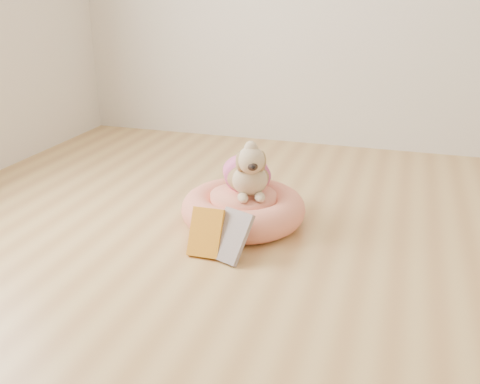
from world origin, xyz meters
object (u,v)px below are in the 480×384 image
(dog, at_px, (248,163))
(book_yellow, at_px, (206,233))
(pet_bed, at_px, (243,209))
(book_white, at_px, (231,236))

(dog, bearing_deg, book_yellow, -124.79)
(pet_bed, relative_size, dog, 1.53)
(pet_bed, height_order, dog, dog)
(dog, distance_m, book_yellow, 0.41)
(book_yellow, relative_size, book_white, 0.93)
(book_white, bearing_deg, dog, 118.13)
(pet_bed, height_order, book_yellow, book_yellow)
(pet_bed, bearing_deg, book_white, -81.24)
(book_yellow, xyz_separation_m, book_white, (0.11, -0.00, 0.00))
(book_yellow, bearing_deg, book_white, -0.84)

